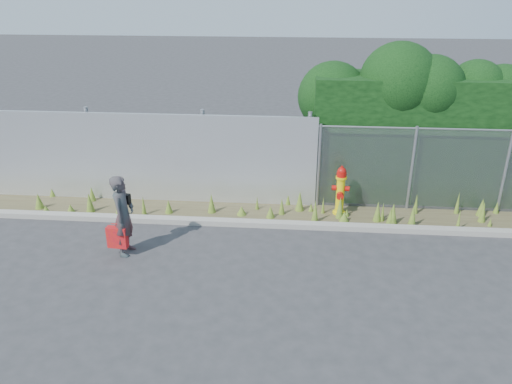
{
  "coord_description": "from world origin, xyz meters",
  "views": [
    {
      "loc": [
        0.51,
        -8.11,
        5.13
      ],
      "look_at": [
        -0.3,
        1.4,
        1.0
      ],
      "focal_mm": 35.0,
      "sensor_mm": 36.0,
      "label": 1
    }
  ],
  "objects": [
    {
      "name": "weed_strip",
      "position": [
        1.69,
        2.39,
        0.16
      ],
      "size": [
        16.0,
        1.32,
        0.55
      ],
      "color": "#4A422A",
      "rests_on": "ground"
    },
    {
      "name": "ground",
      "position": [
        0.0,
        0.0,
        0.0
      ],
      "size": [
        80.0,
        80.0,
        0.0
      ],
      "primitive_type": "plane",
      "color": "#323234",
      "rests_on": "ground"
    },
    {
      "name": "chainlink_fence",
      "position": [
        4.25,
        3.0,
        1.03
      ],
      "size": [
        6.5,
        0.07,
        2.05
      ],
      "color": "gray",
      "rests_on": "ground"
    },
    {
      "name": "woman",
      "position": [
        -2.83,
        0.42,
        0.83
      ],
      "size": [
        0.44,
        0.63,
        1.66
      ],
      "primitive_type": "imported",
      "rotation": [
        0.0,
        0.0,
        1.51
      ],
      "color": "#0D5757",
      "rests_on": "ground"
    },
    {
      "name": "red_tote_bag",
      "position": [
        -2.95,
        0.28,
        0.42
      ],
      "size": [
        0.4,
        0.15,
        0.52
      ],
      "rotation": [
        0.0,
        0.0,
        -0.07
      ],
      "color": "#A80923"
    },
    {
      "name": "fire_hydrant",
      "position": [
        1.56,
        2.57,
        0.58
      ],
      "size": [
        0.4,
        0.36,
        1.2
      ],
      "rotation": [
        0.0,
        0.0,
        -0.08
      ],
      "color": "yellow",
      "rests_on": "ground"
    },
    {
      "name": "hedge",
      "position": [
        4.16,
        4.02,
        1.99
      ],
      "size": [
        7.7,
        1.98,
        3.78
      ],
      "color": "black",
      "rests_on": "ground"
    },
    {
      "name": "corrugated_fence",
      "position": [
        -3.25,
        3.01,
        1.1
      ],
      "size": [
        8.5,
        0.21,
        2.3
      ],
      "color": "silver",
      "rests_on": "ground"
    },
    {
      "name": "black_shoulder_bag",
      "position": [
        -2.83,
        0.55,
        1.13
      ],
      "size": [
        0.26,
        0.11,
        0.19
      ],
      "rotation": [
        0.0,
        0.0,
        -0.2
      ],
      "color": "black"
    },
    {
      "name": "curb",
      "position": [
        0.0,
        1.8,
        0.06
      ],
      "size": [
        16.0,
        0.22,
        0.12
      ],
      "primitive_type": "cube",
      "color": "gray",
      "rests_on": "ground"
    }
  ]
}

